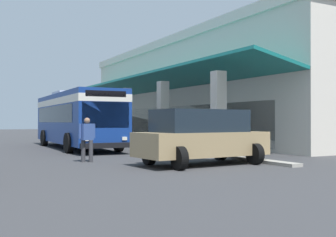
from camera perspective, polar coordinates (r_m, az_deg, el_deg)
ground at (r=28.93m, az=2.54°, el=-3.46°), size 120.00×120.00×0.00m
curb_strip at (r=29.37m, az=-6.97°, el=-3.29°), size 34.02×0.50×0.12m
plaza_building at (r=34.05m, az=8.39°, el=3.47°), size 28.65×15.50×7.67m
transit_bus at (r=24.69m, az=-12.41°, el=0.32°), size 11.27×3.02×3.34m
parked_suv_tan at (r=14.96m, az=4.57°, el=-2.44°), size 2.96×4.94×1.97m
pedestrian at (r=16.22m, az=-10.99°, el=-2.51°), size 0.38×0.68×1.69m
potted_palm at (r=24.69m, az=0.78°, el=-2.34°), size 1.95×1.82×2.30m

